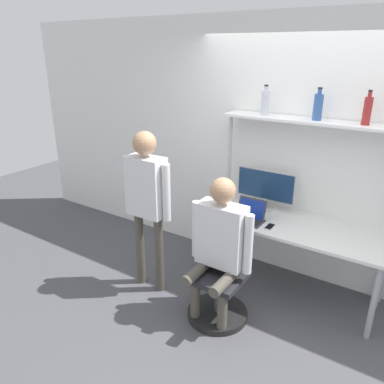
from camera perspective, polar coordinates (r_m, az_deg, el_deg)
ground_plane at (r=3.88m, az=12.19°, el=-16.90°), size 12.00×12.00×0.00m
wall_back at (r=3.95m, az=17.86°, el=5.27°), size 8.00×0.06×2.70m
desk at (r=3.83m, az=15.08°, el=-5.75°), size 1.78×0.72×0.75m
shelf_unit at (r=3.74m, az=17.29°, el=6.83°), size 1.70×0.29×1.74m
monitor at (r=3.99m, az=11.12°, el=0.68°), size 0.63×0.22×0.43m
laptop at (r=3.77m, az=8.80°, el=-3.43°), size 0.29×0.22×0.22m
cell_phone at (r=3.68m, az=11.77°, el=-5.20°), size 0.07×0.15×0.01m
office_chair at (r=3.58m, az=4.32°, el=-14.47°), size 0.56×0.56×0.92m
person_seated at (r=3.27m, az=4.18°, el=-7.34°), size 0.59×0.47×1.36m
person_standing at (r=3.63m, az=-6.90°, el=-0.10°), size 0.55×0.22×1.65m
bottle_clear at (r=3.82m, az=11.09°, el=13.26°), size 0.08×0.08×0.29m
bottle_blue at (r=3.66m, az=18.66°, el=12.26°), size 0.08×0.08×0.29m
bottle_red at (r=3.58m, az=25.16°, el=11.21°), size 0.07×0.07×0.29m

